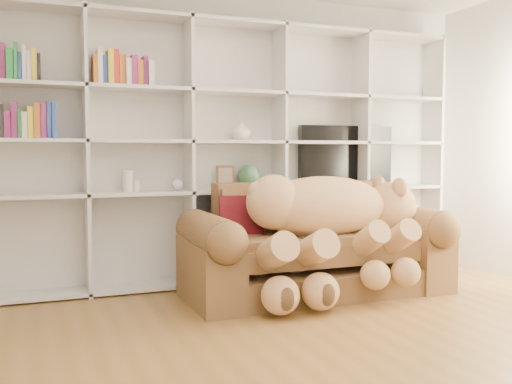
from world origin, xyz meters
name	(u,v)px	position (x,y,z in m)	size (l,w,h in m)	color
floor	(372,369)	(0.00, 0.00, 0.00)	(5.00, 5.00, 0.00)	brown
wall_back	(229,137)	(0.00, 2.50, 1.35)	(5.00, 0.02, 2.70)	silver
bookshelf	(209,141)	(-0.24, 2.36, 1.31)	(4.43, 0.35, 2.40)	silver
sofa	(315,252)	(0.49, 1.67, 0.35)	(2.23, 0.96, 0.94)	brown
teddy_bear	(329,219)	(0.53, 1.48, 0.66)	(1.72, 0.93, 1.00)	tan
throw_pillow	(241,218)	(-0.12, 1.83, 0.65)	(0.36, 0.12, 0.36)	#4F0D16
tv	(346,156)	(1.19, 2.35, 1.16)	(1.02, 0.18, 0.60)	black
picture_frame	(225,177)	(-0.10, 2.30, 0.98)	(0.17, 0.03, 0.21)	brown
green_vase	(249,177)	(0.14, 2.30, 0.97)	(0.22, 0.22, 0.22)	#2E5A36
figurine_tall	(128,181)	(-0.98, 2.30, 0.96)	(0.09, 0.09, 0.18)	beige
figurine_short	(136,186)	(-0.91, 2.30, 0.92)	(0.06, 0.06, 0.10)	beige
snow_globe	(178,184)	(-0.54, 2.30, 0.92)	(0.10, 0.10, 0.10)	white
shelf_vase	(241,130)	(0.06, 2.30, 1.41)	(0.17, 0.17, 0.18)	silver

